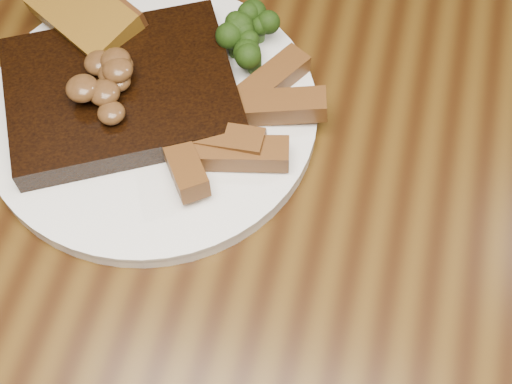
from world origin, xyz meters
TOP-DOWN VIEW (x-y plane):
  - dining_table at (0.00, 0.00)m, footprint 1.60×0.90m
  - plate at (-0.12, 0.05)m, footprint 0.33×0.33m
  - steak at (-0.14, 0.05)m, footprint 0.24×0.22m
  - steak_bone at (-0.14, -0.01)m, footprint 0.12×0.07m
  - mushroom_pile at (-0.14, 0.05)m, footprint 0.08×0.08m
  - garlic_bread at (-0.20, 0.12)m, footprint 0.11×0.10m
  - potato_wedges at (-0.04, 0.05)m, footprint 0.12×0.12m
  - broccoli_cluster at (-0.06, 0.13)m, footprint 0.07×0.07m

SIDE VIEW (x-z plane):
  - dining_table at x=0.00m, z-range 0.28..1.03m
  - plate at x=-0.12m, z-range 0.75..0.76m
  - steak_bone at x=-0.14m, z-range 0.76..0.78m
  - garlic_bread at x=-0.20m, z-range 0.76..0.78m
  - potato_wedges at x=-0.04m, z-range 0.76..0.79m
  - steak at x=-0.14m, z-range 0.76..0.79m
  - broccoli_cluster at x=-0.06m, z-range 0.76..0.80m
  - mushroom_pile at x=-0.14m, z-range 0.79..0.82m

